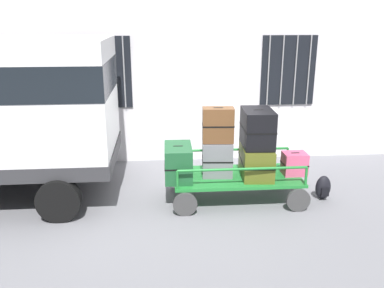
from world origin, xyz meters
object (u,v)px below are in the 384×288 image
suitcase_left_bottom (178,162)px  suitcase_midleft_bottom (217,159)px  suitcase_midleft_middle (218,125)px  suitcase_center_middle (257,128)px  backpack (323,188)px  luggage_cart (236,180)px  suitcase_midright_bottom (294,164)px  suitcase_center_bottom (256,161)px

suitcase_left_bottom → suitcase_midleft_bottom: bearing=5.4°
suitcase_midleft_middle → suitcase_center_middle: 0.69m
suitcase_center_middle → suitcase_midleft_middle: bearing=-179.5°
suitcase_midleft_middle → backpack: suitcase_midleft_middle is taller
suitcase_midleft_middle → suitcase_midleft_bottom: bearing=90.0°
suitcase_midleft_bottom → suitcase_center_middle: (0.69, -0.01, 0.54)m
suitcase_midleft_middle → luggage_cart: bearing=-3.0°
suitcase_left_bottom → suitcase_midleft_bottom: (0.69, 0.07, 0.02)m
suitcase_midleft_middle → suitcase_midright_bottom: bearing=-1.5°
suitcase_left_bottom → suitcase_midleft_middle: suitcase_midleft_middle is taller
suitcase_midleft_middle → suitcase_midright_bottom: 1.55m
suitcase_midleft_bottom → suitcase_midleft_middle: suitcase_midleft_middle is taller
suitcase_center_middle → backpack: (1.20, -0.16, -1.09)m
luggage_cart → suitcase_center_bottom: (0.34, 0.01, 0.34)m
luggage_cart → suitcase_midleft_middle: 1.06m
luggage_cart → backpack: (1.55, -0.14, -0.15)m
backpack → suitcase_midleft_bottom: bearing=174.9°
backpack → suitcase_left_bottom: bearing=177.7°
suitcase_center_middle → backpack: 1.63m
suitcase_left_bottom → suitcase_midright_bottom: bearing=0.4°
suitcase_midleft_middle → backpack: 2.22m
suitcase_midright_bottom → suitcase_midleft_bottom: bearing=177.9°
suitcase_midleft_bottom → suitcase_left_bottom: bearing=-174.6°
suitcase_midleft_bottom → suitcase_center_bottom: size_ratio=0.64×
suitcase_midleft_middle → suitcase_center_bottom: (0.69, -0.01, -0.66)m
suitcase_midleft_bottom → backpack: 1.97m
luggage_cart → suitcase_midleft_bottom: 0.52m
suitcase_left_bottom → suitcase_midright_bottom: (2.06, 0.02, -0.09)m
suitcase_midleft_bottom → suitcase_midright_bottom: suitcase_midleft_bottom is taller
suitcase_left_bottom → backpack: size_ratio=1.79×
suitcase_midleft_bottom → suitcase_center_bottom: bearing=-1.6°
luggage_cart → suitcase_center_bottom: 0.48m
suitcase_center_middle → suitcase_midright_bottom: suitcase_center_middle is taller
luggage_cart → suitcase_midleft_middle: size_ratio=3.81×
suitcase_midleft_bottom → suitcase_midleft_middle: 0.61m
suitcase_midleft_bottom → suitcase_center_bottom: (0.69, -0.02, -0.04)m
luggage_cart → suitcase_midleft_middle: bearing=177.0°
suitcase_midleft_middle → suitcase_center_middle: size_ratio=0.75×
suitcase_midleft_middle → suitcase_center_middle: bearing=0.5°
suitcase_center_bottom → suitcase_center_middle: bearing=90.0°
suitcase_center_bottom → suitcase_midright_bottom: bearing=-2.5°
luggage_cart → suitcase_center_middle: (0.34, 0.02, 0.93)m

